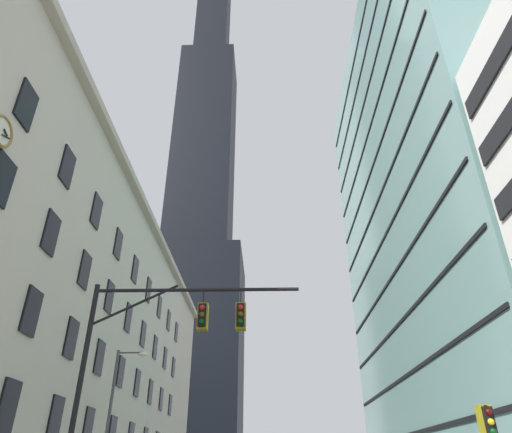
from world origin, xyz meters
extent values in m
cube|color=beige|center=(-19.26, 25.03, 11.65)|extent=(16.51, 62.05, 23.30)
cube|color=#B2A893|center=(-10.75, 25.03, 22.60)|extent=(0.70, 62.05, 0.60)
cube|color=black|center=(-10.95, 8.00, 4.00)|extent=(0.14, 1.40, 2.20)
cube|color=black|center=(-10.95, 13.00, 4.00)|extent=(0.14, 1.40, 2.20)
cube|color=black|center=(-10.95, 18.00, 4.00)|extent=(0.14, 1.40, 2.20)
cube|color=black|center=(-10.95, 23.00, 4.00)|extent=(0.14, 1.40, 2.20)
cube|color=black|center=(-10.95, 8.00, 8.20)|extent=(0.14, 1.40, 2.20)
cube|color=black|center=(-10.95, 13.00, 8.20)|extent=(0.14, 1.40, 2.20)
cube|color=black|center=(-10.95, 18.00, 8.20)|extent=(0.14, 1.40, 2.20)
cube|color=black|center=(-10.95, 23.00, 8.20)|extent=(0.14, 1.40, 2.20)
cube|color=black|center=(-10.95, 28.00, 8.20)|extent=(0.14, 1.40, 2.20)
cube|color=black|center=(-10.95, 33.00, 8.20)|extent=(0.14, 1.40, 2.20)
cube|color=black|center=(-10.95, 38.00, 8.20)|extent=(0.14, 1.40, 2.20)
cube|color=black|center=(-10.95, 43.00, 8.20)|extent=(0.14, 1.40, 2.20)
cube|color=black|center=(-10.95, 3.00, 12.40)|extent=(0.14, 1.40, 2.20)
cube|color=black|center=(-10.95, 8.00, 12.40)|extent=(0.14, 1.40, 2.20)
cube|color=black|center=(-10.95, 13.00, 12.40)|extent=(0.14, 1.40, 2.20)
cube|color=black|center=(-10.95, 18.00, 12.40)|extent=(0.14, 1.40, 2.20)
cube|color=black|center=(-10.95, 23.00, 12.40)|extent=(0.14, 1.40, 2.20)
cube|color=black|center=(-10.95, 28.00, 12.40)|extent=(0.14, 1.40, 2.20)
cube|color=black|center=(-10.95, 33.00, 12.40)|extent=(0.14, 1.40, 2.20)
cube|color=black|center=(-10.95, 38.00, 12.40)|extent=(0.14, 1.40, 2.20)
cube|color=black|center=(-10.95, 43.00, 12.40)|extent=(0.14, 1.40, 2.20)
cube|color=black|center=(-10.95, 3.00, 16.60)|extent=(0.14, 1.40, 2.20)
cube|color=black|center=(-10.95, 8.00, 16.60)|extent=(0.14, 1.40, 2.20)
cube|color=black|center=(-10.95, 13.00, 16.60)|extent=(0.14, 1.40, 2.20)
cube|color=black|center=(-10.95, 18.00, 16.60)|extent=(0.14, 1.40, 2.20)
cube|color=black|center=(-10.95, 23.00, 16.60)|extent=(0.14, 1.40, 2.20)
cube|color=black|center=(-10.95, 28.00, 16.60)|extent=(0.14, 1.40, 2.20)
cube|color=black|center=(-10.95, 33.00, 16.60)|extent=(0.14, 1.40, 2.20)
cube|color=black|center=(-10.95, 38.00, 16.60)|extent=(0.14, 1.40, 2.20)
cube|color=black|center=(-10.95, 43.00, 16.60)|extent=(0.14, 1.40, 2.20)
torus|color=olive|center=(-10.88, 2.01, 14.18)|extent=(0.13, 1.44, 1.44)
cylinder|color=silver|center=(-10.92, 2.01, 14.18)|extent=(0.05, 1.24, 1.24)
cube|color=black|center=(-10.85, 2.16, 14.23)|extent=(0.03, 0.37, 0.19)
cube|color=black|center=(-10.85, 2.25, 14.09)|extent=(0.03, 0.53, 0.25)
cube|color=black|center=(-17.52, 94.38, 24.46)|extent=(23.70, 23.70, 48.91)
cube|color=black|center=(-17.52, 94.38, 84.49)|extent=(16.59, 16.59, 71.15)
cube|color=gray|center=(18.88, 24.31, 24.02)|extent=(15.76, 35.86, 48.05)
cube|color=black|center=(10.96, 24.31, 4.00)|extent=(0.12, 34.86, 0.24)
cube|color=black|center=(10.96, 24.31, 8.00)|extent=(0.12, 34.86, 0.24)
cube|color=black|center=(10.96, 24.31, 12.00)|extent=(0.12, 34.86, 0.24)
cube|color=black|center=(10.96, 24.31, 16.00)|extent=(0.12, 34.86, 0.24)
cube|color=black|center=(10.96, 24.31, 20.00)|extent=(0.12, 34.86, 0.24)
cube|color=black|center=(10.96, 24.31, 24.00)|extent=(0.12, 34.86, 0.24)
cube|color=black|center=(10.96, 24.31, 28.00)|extent=(0.12, 34.86, 0.24)
cube|color=black|center=(10.96, 24.31, 32.00)|extent=(0.12, 34.86, 0.24)
cube|color=black|center=(10.96, 24.31, 36.00)|extent=(0.12, 34.86, 0.24)
cube|color=black|center=(10.96, 24.31, 40.00)|extent=(0.12, 34.86, 0.24)
cube|color=black|center=(10.96, 24.31, 44.00)|extent=(0.12, 34.86, 0.24)
cylinder|color=black|center=(-6.54, 4.34, 4.13)|extent=(0.20, 0.20, 7.95)
cylinder|color=black|center=(-2.50, 4.34, 7.85)|extent=(8.07, 0.14, 0.14)
cylinder|color=black|center=(-4.92, 4.34, 7.25)|extent=(3.31, 0.10, 1.67)
cylinder|color=black|center=(-2.23, 4.34, 7.55)|extent=(0.04, 0.04, 0.60)
cube|color=black|center=(-2.23, 4.34, 6.80)|extent=(0.30, 0.30, 0.90)
cube|color=olive|center=(-2.23, 4.51, 6.80)|extent=(0.40, 0.40, 1.04)
sphere|color=red|center=(-2.23, 4.18, 7.08)|extent=(0.20, 0.20, 0.20)
sphere|color=#4B3A08|center=(-2.23, 4.18, 6.80)|extent=(0.20, 0.20, 0.20)
sphere|color=#083D10|center=(-2.23, 4.18, 6.52)|extent=(0.20, 0.20, 0.20)
cylinder|color=black|center=(-0.75, 4.34, 7.55)|extent=(0.04, 0.04, 0.60)
cube|color=black|center=(-0.75, 4.34, 6.80)|extent=(0.30, 0.30, 0.90)
cube|color=olive|center=(-0.75, 4.51, 6.80)|extent=(0.40, 0.40, 1.04)
sphere|color=red|center=(-0.75, 4.18, 7.08)|extent=(0.20, 0.20, 0.20)
sphere|color=#4B3A08|center=(-0.75, 4.18, 6.80)|extent=(0.20, 0.20, 0.20)
sphere|color=#083D10|center=(-0.75, 4.18, 6.52)|extent=(0.20, 0.20, 0.20)
cube|color=black|center=(7.16, 2.87, 2.88)|extent=(0.30, 0.30, 0.90)
cube|color=olive|center=(7.16, 3.04, 2.88)|extent=(0.40, 0.40, 1.04)
sphere|color=#450808|center=(7.16, 2.71, 3.16)|extent=(0.20, 0.20, 0.20)
sphere|color=yellow|center=(7.16, 2.71, 2.88)|extent=(0.20, 0.20, 0.20)
sphere|color=#083D10|center=(7.16, 2.71, 2.60)|extent=(0.20, 0.20, 0.20)
cylinder|color=#47474C|center=(-8.78, 15.09, 4.07)|extent=(0.18, 0.18, 7.84)
cylinder|color=#47474C|center=(-8.03, 15.09, 7.84)|extent=(1.51, 0.10, 0.10)
ellipsoid|color=#EFE5C6|center=(-7.27, 15.09, 7.74)|extent=(0.56, 0.32, 0.24)
camera|label=1|loc=(0.26, -12.84, 1.53)|focal=31.97mm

